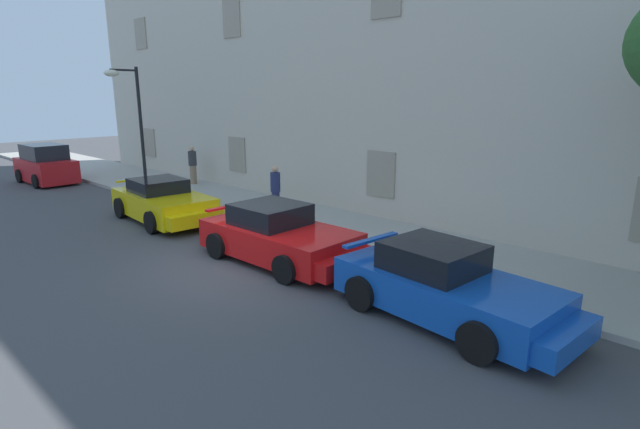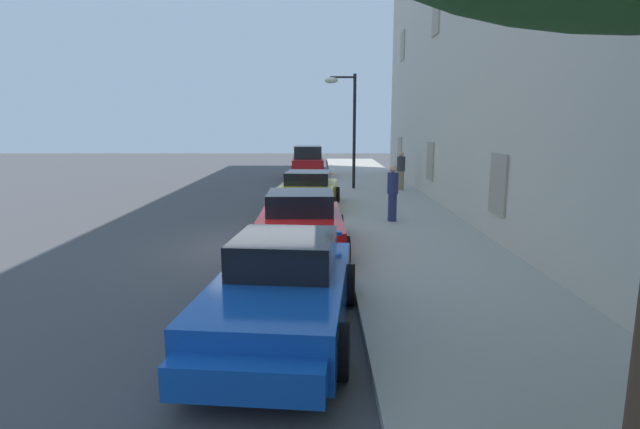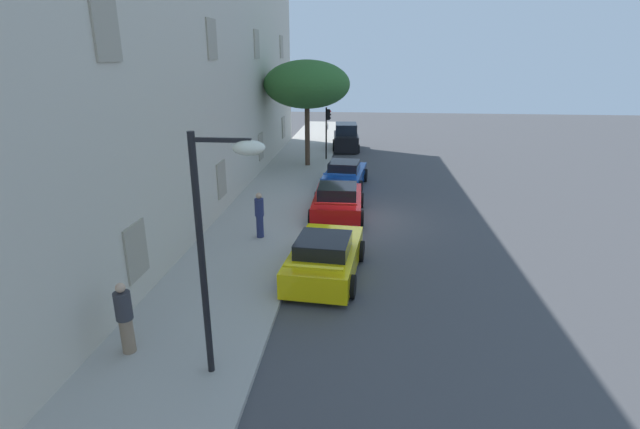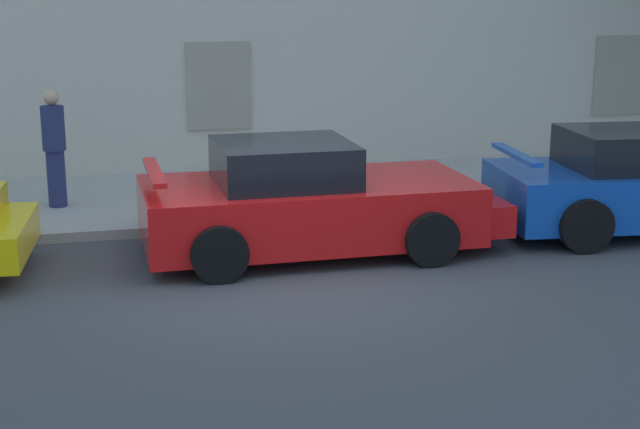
% 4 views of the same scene
% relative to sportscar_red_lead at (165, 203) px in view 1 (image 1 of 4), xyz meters
% --- Properties ---
extents(ground_plane, '(80.00, 80.00, 0.00)m').
position_rel_sportscar_red_lead_xyz_m(ground_plane, '(5.24, -0.92, -0.61)').
color(ground_plane, '#444447').
extents(sidewalk, '(60.00, 3.81, 0.14)m').
position_rel_sportscar_red_lead_xyz_m(sidewalk, '(5.24, 2.98, -0.54)').
color(sidewalk, '#A8A399').
rests_on(sidewalk, ground).
extents(building_facade, '(38.40, 4.89, 12.16)m').
position_rel_sportscar_red_lead_xyz_m(building_facade, '(5.24, 7.08, 5.48)').
color(building_facade, beige).
rests_on(building_facade, ground).
extents(sportscar_red_lead, '(4.69, 2.45, 1.37)m').
position_rel_sportscar_red_lead_xyz_m(sportscar_red_lead, '(0.00, 0.00, 0.00)').
color(sportscar_red_lead, yellow).
rests_on(sportscar_red_lead, ground).
extents(sportscar_yellow_flank, '(4.54, 2.26, 1.43)m').
position_rel_sportscar_red_lead_xyz_m(sportscar_yellow_flank, '(5.82, -0.02, 0.00)').
color(sportscar_yellow_flank, red).
rests_on(sportscar_yellow_flank, ground).
extents(sportscar_white_middle, '(4.66, 2.39, 1.41)m').
position_rel_sportscar_red_lead_xyz_m(sportscar_white_middle, '(10.58, -0.13, 0.01)').
color(sportscar_white_middle, '#144CB2').
rests_on(sportscar_white_middle, ground).
extents(hatchback_parked, '(3.67, 1.96, 1.84)m').
position_rel_sportscar_red_lead_xyz_m(hatchback_parked, '(-10.65, -0.22, 0.22)').
color(hatchback_parked, red).
rests_on(hatchback_parked, ground).
extents(street_lamp, '(0.44, 1.42, 5.09)m').
position_rel_sportscar_red_lead_xyz_m(street_lamp, '(-5.24, 1.56, 3.09)').
color(street_lamp, black).
rests_on(street_lamp, sidewalk).
extents(pedestrian_admiring, '(0.46, 0.46, 1.72)m').
position_rel_sportscar_red_lead_xyz_m(pedestrian_admiring, '(-4.75, 4.08, 0.40)').
color(pedestrian_admiring, '#8C7259').
rests_on(pedestrian_admiring, sidewalk).
extents(pedestrian_strolling, '(0.33, 0.33, 1.71)m').
position_rel_sportscar_red_lead_xyz_m(pedestrian_strolling, '(2.53, 2.66, 0.41)').
color(pedestrian_strolling, navy).
rests_on(pedestrian_strolling, sidewalk).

